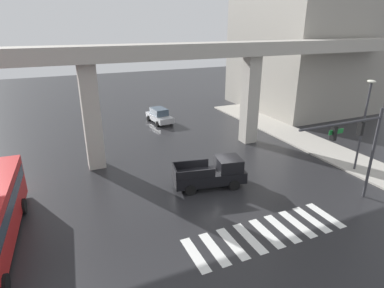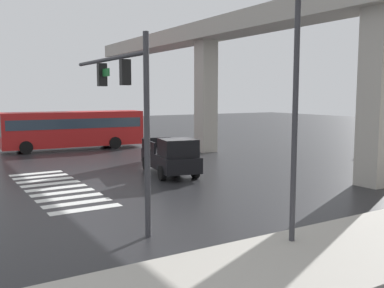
# 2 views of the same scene
# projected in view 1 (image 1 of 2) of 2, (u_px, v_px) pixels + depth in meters

# --- Properties ---
(ground_plane) EXTENTS (120.00, 120.00, 0.00)m
(ground_plane) POSITION_uv_depth(u_px,v_px,m) (213.00, 184.00, 23.33)
(ground_plane) COLOR #232326
(crosswalk_stripes) EXTENTS (9.35, 2.80, 0.01)m
(crosswalk_stripes) POSITION_uv_depth(u_px,v_px,m) (266.00, 233.00, 17.81)
(crosswalk_stripes) COLOR silver
(crosswalk_stripes) RESTS_ON ground
(elevated_overpass) EXTENTS (50.84, 2.54, 9.55)m
(elevated_overpass) POSITION_uv_depth(u_px,v_px,m) (178.00, 60.00, 26.10)
(elevated_overpass) COLOR #ADA89E
(elevated_overpass) RESTS_ON ground
(sidewalk_east) EXTENTS (4.00, 36.00, 0.15)m
(sidewalk_east) POSITION_uv_depth(u_px,v_px,m) (322.00, 148.00, 29.80)
(sidewalk_east) COLOR #ADA89E
(sidewalk_east) RESTS_ON ground
(pickup_truck) EXTENTS (5.36, 2.81, 2.08)m
(pickup_truck) POSITION_uv_depth(u_px,v_px,m) (213.00, 173.00, 22.70)
(pickup_truck) COLOR black
(pickup_truck) RESTS_ON ground
(sedan_silver) EXTENTS (2.28, 4.45, 1.72)m
(sedan_silver) POSITION_uv_depth(u_px,v_px,m) (159.00, 116.00, 37.55)
(sedan_silver) COLOR #A8AAAF
(sedan_silver) RESTS_ON ground
(traffic_signal_mast) EXTENTS (6.49, 0.32, 6.20)m
(traffic_signal_mast) POSITION_uv_depth(u_px,v_px,m) (357.00, 140.00, 19.40)
(traffic_signal_mast) COLOR #38383D
(traffic_signal_mast) RESTS_ON ground
(street_lamp_near_corner) EXTENTS (0.44, 0.70, 7.24)m
(street_lamp_near_corner) POSITION_uv_depth(u_px,v_px,m) (365.00, 116.00, 23.83)
(street_lamp_near_corner) COLOR #38383D
(street_lamp_near_corner) RESTS_ON ground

